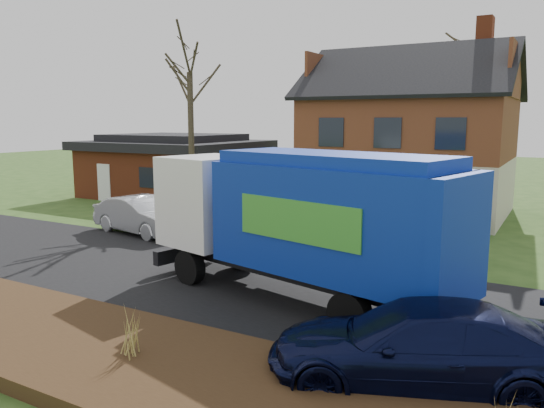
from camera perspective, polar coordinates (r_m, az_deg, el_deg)
The scene contains 11 objects.
ground at distance 15.64m, azimuth -6.73°, elevation -7.95°, with size 120.00×120.00×0.00m, color #294717.
road at distance 15.64m, azimuth -6.73°, elevation -7.92°, with size 80.00×7.00×0.02m, color black.
mulch_verge at distance 11.98m, azimuth -22.21°, elevation -13.24°, with size 80.00×3.50×0.30m, color #311E10.
main_house at distance 27.00m, azimuth 13.59°, elevation 7.68°, with size 12.95×8.95×9.26m.
ranch_house at distance 32.72m, azimuth -10.45°, elevation 4.10°, with size 9.80×8.20×3.70m.
garbage_truck at distance 13.12m, azimuth 3.30°, elevation -1.37°, with size 9.17×4.31×3.80m.
silver_sedan at distance 21.98m, azimuth -13.88°, elevation -1.18°, with size 1.59×4.56×1.50m, color #B7BABF.
navy_wagon at distance 9.68m, azimuth 15.36°, elevation -14.50°, with size 2.08×5.13×1.49m, color black.
tree_front_west at distance 26.28m, azimuth -8.90°, elevation 15.97°, with size 3.17×3.17×9.43m.
tree_back at distance 33.49m, azimuth 21.51°, elevation 16.38°, with size 3.48×3.48×11.01m.
grass_clump_mid at distance 10.23m, azimuth -14.93°, elevation -13.10°, with size 0.33×0.27×0.91m.
Camera 1 is at (8.85, -12.06, 4.56)m, focal length 35.00 mm.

